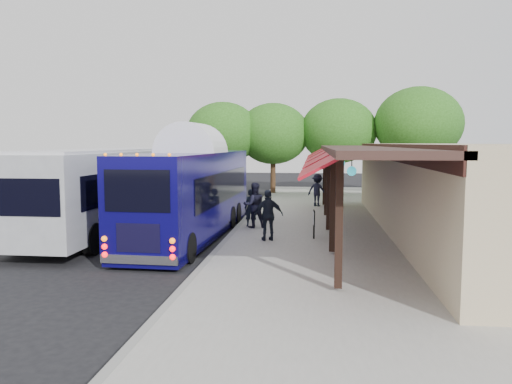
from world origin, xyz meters
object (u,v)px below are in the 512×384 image
at_px(coach_bus, 192,189).
at_px(ped_c, 268,215).
at_px(ped_a, 251,208).
at_px(city_bus, 109,186).
at_px(ped_d, 317,190).
at_px(sign_board, 314,219).
at_px(ped_b, 254,205).

distance_m(coach_bus, ped_c, 3.34).
distance_m(ped_a, ped_c, 3.14).
xyz_separation_m(city_bus, ped_c, (6.79, -2.09, -0.81)).
xyz_separation_m(coach_bus, city_bus, (-3.75, 0.98, -0.01)).
xyz_separation_m(ped_d, sign_board, (-0.19, -9.49, -0.18)).
bearing_deg(city_bus, ped_a, 8.70).
height_order(city_bus, sign_board, city_bus).
height_order(coach_bus, ped_c, coach_bus).
bearing_deg(city_bus, ped_d, 42.76).
bearing_deg(ped_a, ped_c, -70.07).
xyz_separation_m(city_bus, sign_board, (8.41, -1.54, -1.01)).
distance_m(city_bus, ped_a, 5.94).
relative_size(city_bus, ped_b, 6.76).
distance_m(ped_b, sign_board, 3.25).
xyz_separation_m(city_bus, ped_b, (5.96, 0.59, -0.79)).
bearing_deg(ped_a, sign_board, -41.45).
height_order(city_bus, ped_d, city_bus).
xyz_separation_m(coach_bus, ped_b, (2.21, 1.56, -0.80)).
bearing_deg(ped_b, ped_a, -79.25).
xyz_separation_m(ped_c, sign_board, (1.62, 0.55, -0.21)).
relative_size(ped_a, ped_b, 0.84).
bearing_deg(ped_b, ped_d, -127.73).
xyz_separation_m(city_bus, ped_d, (8.60, 7.95, -0.83)).
bearing_deg(ped_b, coach_bus, 17.17).
distance_m(city_bus, ped_d, 11.74).
relative_size(ped_a, ped_d, 0.88).
height_order(ped_d, sign_board, ped_d).
height_order(coach_bus, sign_board, coach_bus).
relative_size(coach_bus, ped_b, 5.93).
bearing_deg(ped_d, ped_b, 95.62).
bearing_deg(coach_bus, ped_d, 63.66).
height_order(ped_a, sign_board, ped_a).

